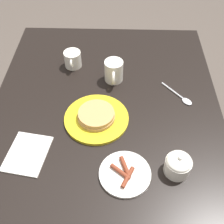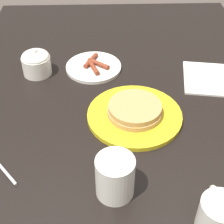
{
  "view_description": "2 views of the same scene",
  "coord_description": "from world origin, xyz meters",
  "px_view_note": "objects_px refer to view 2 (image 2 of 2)",
  "views": [
    {
      "loc": [
        0.63,
        0.05,
        1.57
      ],
      "look_at": [
        -0.06,
        0.02,
        0.79
      ],
      "focal_mm": 45.0,
      "sensor_mm": 36.0,
      "label": 1
    },
    {
      "loc": [
        -0.7,
        0.05,
        1.34
      ],
      "look_at": [
        -0.06,
        0.02,
        0.79
      ],
      "focal_mm": 55.0,
      "sensor_mm": 36.0,
      "label": 2
    }
  ],
  "objects_px": {
    "pancake_plate": "(135,113)",
    "side_plate_bacon": "(94,67)",
    "coffee_mug": "(115,175)",
    "creamer_pitcher": "(218,216)",
    "sugar_bowl": "(36,62)",
    "napkin": "(207,79)"
  },
  "relations": [
    {
      "from": "side_plate_bacon",
      "to": "sugar_bowl",
      "type": "xyz_separation_m",
      "value": [
        -0.02,
        0.17,
        0.03
      ]
    },
    {
      "from": "creamer_pitcher",
      "to": "napkin",
      "type": "height_order",
      "value": "creamer_pitcher"
    },
    {
      "from": "pancake_plate",
      "to": "sugar_bowl",
      "type": "height_order",
      "value": "sugar_bowl"
    },
    {
      "from": "coffee_mug",
      "to": "sugar_bowl",
      "type": "height_order",
      "value": "coffee_mug"
    },
    {
      "from": "pancake_plate",
      "to": "napkin",
      "type": "xyz_separation_m",
      "value": [
        0.16,
        -0.22,
        -0.01
      ]
    },
    {
      "from": "side_plate_bacon",
      "to": "coffee_mug",
      "type": "height_order",
      "value": "coffee_mug"
    },
    {
      "from": "pancake_plate",
      "to": "side_plate_bacon",
      "type": "height_order",
      "value": "pancake_plate"
    },
    {
      "from": "side_plate_bacon",
      "to": "pancake_plate",
      "type": "bearing_deg",
      "value": -155.01
    },
    {
      "from": "sugar_bowl",
      "to": "napkin",
      "type": "xyz_separation_m",
      "value": [
        -0.05,
        -0.5,
        -0.03
      ]
    },
    {
      "from": "napkin",
      "to": "pancake_plate",
      "type": "bearing_deg",
      "value": 125.52
    },
    {
      "from": "pancake_plate",
      "to": "coffee_mug",
      "type": "height_order",
      "value": "coffee_mug"
    },
    {
      "from": "coffee_mug",
      "to": "creamer_pitcher",
      "type": "xyz_separation_m",
      "value": [
        -0.09,
        -0.18,
        -0.01
      ]
    },
    {
      "from": "coffee_mug",
      "to": "napkin",
      "type": "height_order",
      "value": "coffee_mug"
    },
    {
      "from": "creamer_pitcher",
      "to": "sugar_bowl",
      "type": "bearing_deg",
      "value": 37.27
    },
    {
      "from": "coffee_mug",
      "to": "napkin",
      "type": "xyz_separation_m",
      "value": [
        0.38,
        -0.28,
        -0.04
      ]
    },
    {
      "from": "coffee_mug",
      "to": "creamer_pitcher",
      "type": "height_order",
      "value": "coffee_mug"
    },
    {
      "from": "coffee_mug",
      "to": "sugar_bowl",
      "type": "xyz_separation_m",
      "value": [
        0.43,
        0.21,
        -0.01
      ]
    },
    {
      "from": "side_plate_bacon",
      "to": "coffee_mug",
      "type": "bearing_deg",
      "value": -173.99
    },
    {
      "from": "side_plate_bacon",
      "to": "creamer_pitcher",
      "type": "xyz_separation_m",
      "value": [
        -0.54,
        -0.23,
        0.03
      ]
    },
    {
      "from": "side_plate_bacon",
      "to": "napkin",
      "type": "relative_size",
      "value": 0.93
    },
    {
      "from": "sugar_bowl",
      "to": "napkin",
      "type": "distance_m",
      "value": 0.5
    },
    {
      "from": "coffee_mug",
      "to": "napkin",
      "type": "bearing_deg",
      "value": -36.37
    }
  ]
}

